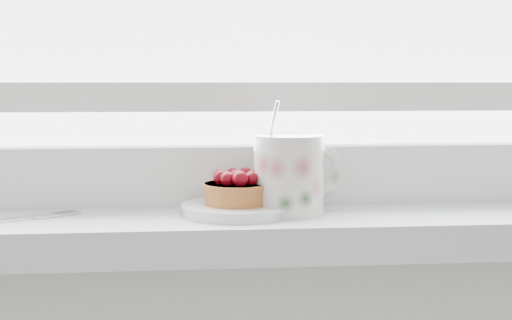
{
  "coord_description": "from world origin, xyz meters",
  "views": [
    {
      "loc": [
        -0.04,
        1.1,
        1.09
      ],
      "look_at": [
        0.03,
        1.88,
        1.0
      ],
      "focal_mm": 50.0,
      "sensor_mm": 36.0,
      "label": 1
    }
  ],
  "objects": [
    {
      "name": "fork",
      "position": [
        -0.24,
        1.86,
        0.94
      ],
      "size": [
        0.15,
        0.11,
        0.0
      ],
      "color": "silver",
      "rests_on": "windowsill"
    },
    {
      "name": "raspberry_tart",
      "position": [
        0.01,
        1.88,
        0.97
      ],
      "size": [
        0.08,
        0.08,
        0.04
      ],
      "color": "#955020",
      "rests_on": "saucer"
    },
    {
      "name": "floral_mug",
      "position": [
        0.07,
        1.88,
        0.99
      ],
      "size": [
        0.12,
        0.1,
        0.13
      ],
      "color": "silver",
      "rests_on": "windowsill"
    },
    {
      "name": "saucer",
      "position": [
        0.01,
        1.88,
        0.95
      ],
      "size": [
        0.12,
        0.12,
        0.01
      ],
      "primitive_type": "cylinder",
      "color": "silver",
      "rests_on": "windowsill"
    }
  ]
}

